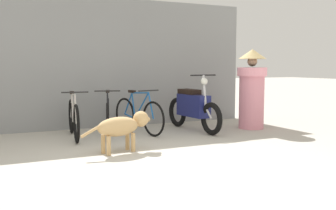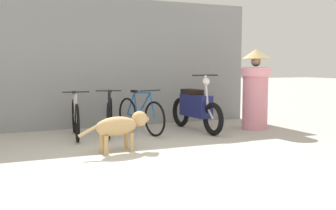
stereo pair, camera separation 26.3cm
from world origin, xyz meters
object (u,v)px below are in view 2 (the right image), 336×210
at_px(bicycle_2, 140,115).
at_px(motorcycle, 196,108).
at_px(bicycle_1, 110,116).
at_px(stray_dog, 121,126).
at_px(bicycle_0, 75,118).
at_px(person_in_robes, 255,88).

relative_size(bicycle_2, motorcycle, 0.85).
bearing_deg(bicycle_2, bicycle_1, -105.53).
relative_size(bicycle_1, stray_dog, 1.34).
relative_size(bicycle_0, stray_dog, 1.40).
bearing_deg(bicycle_1, stray_dog, 9.01).
height_order(bicycle_0, person_in_robes, person_in_robes).
bearing_deg(bicycle_1, motorcycle, 100.26).
bearing_deg(bicycle_0, bicycle_1, 96.94).
relative_size(motorcycle, person_in_robes, 1.13).
distance_m(bicycle_2, motorcycle, 1.14).
distance_m(stray_dog, person_in_robes, 3.38).
height_order(bicycle_0, stray_dog, bicycle_0).
relative_size(bicycle_0, bicycle_1, 1.04).
height_order(bicycle_0, bicycle_1, bicycle_1).
relative_size(motorcycle, stray_dog, 1.57).
height_order(bicycle_1, person_in_robes, person_in_robes).
relative_size(bicycle_2, person_in_robes, 0.96).
bearing_deg(motorcycle, bicycle_2, -103.90).
bearing_deg(stray_dog, bicycle_0, 92.57).
bearing_deg(person_in_robes, stray_dog, 33.90).
height_order(bicycle_1, stray_dog, bicycle_1).
distance_m(bicycle_0, motorcycle, 2.39).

